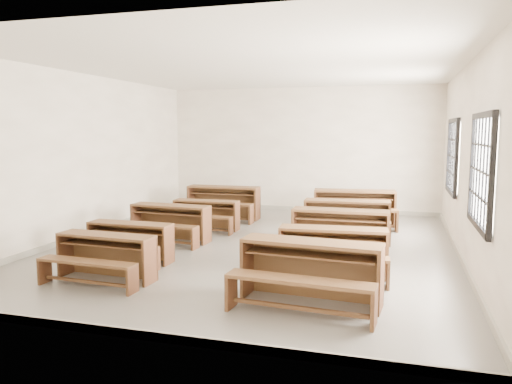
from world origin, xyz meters
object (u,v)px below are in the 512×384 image
(desk_set_1, at_px, (129,239))
(desk_set_4, at_px, (223,200))
(desk_set_8, at_px, (347,216))
(desk_set_6, at_px, (333,248))
(desk_set_0, at_px, (104,254))
(desk_set_2, at_px, (169,220))
(desk_set_5, at_px, (310,268))
(desk_set_3, at_px, (206,213))
(desk_set_7, at_px, (340,228))
(desk_set_9, at_px, (354,205))

(desk_set_1, xyz_separation_m, desk_set_4, (0.12, 4.12, 0.08))
(desk_set_8, bearing_deg, desk_set_6, -91.26)
(desk_set_0, distance_m, desk_set_2, 2.53)
(desk_set_0, distance_m, desk_set_5, 2.96)
(desk_set_0, distance_m, desk_set_3, 3.74)
(desk_set_1, bearing_deg, desk_set_0, -78.00)
(desk_set_3, xyz_separation_m, desk_set_4, (-0.10, 1.36, 0.09))
(desk_set_6, height_order, desk_set_8, desk_set_8)
(desk_set_3, xyz_separation_m, desk_set_5, (2.92, -3.91, 0.08))
(desk_set_0, height_order, desk_set_7, desk_set_7)
(desk_set_8, bearing_deg, desk_set_1, -141.98)
(desk_set_1, bearing_deg, desk_set_4, 89.66)
(desk_set_0, xyz_separation_m, desk_set_5, (2.95, -0.17, 0.07))
(desk_set_4, distance_m, desk_set_7, 4.01)
(desk_set_0, xyz_separation_m, desk_set_2, (-0.22, 2.52, 0.03))
(desk_set_3, relative_size, desk_set_4, 0.81)
(desk_set_0, height_order, desk_set_2, desk_set_2)
(desk_set_2, relative_size, desk_set_8, 0.94)
(desk_set_6, relative_size, desk_set_9, 0.87)
(desk_set_9, bearing_deg, desk_set_7, -97.12)
(desk_set_1, xyz_separation_m, desk_set_9, (3.21, 4.06, 0.10))
(desk_set_0, bearing_deg, desk_set_5, -0.28)
(desk_set_7, bearing_deg, desk_set_1, -154.87)
(desk_set_0, relative_size, desk_set_2, 0.93)
(desk_set_1, distance_m, desk_set_6, 3.25)
(desk_set_3, distance_m, desk_set_4, 1.37)
(desk_set_4, relative_size, desk_set_5, 0.97)
(desk_set_4, distance_m, desk_set_8, 3.36)
(desk_set_3, xyz_separation_m, desk_set_7, (2.97, -1.22, 0.07))
(desk_set_0, bearing_deg, desk_set_1, 103.73)
(desk_set_3, distance_m, desk_set_8, 2.96)
(desk_set_5, bearing_deg, desk_set_2, 144.41)
(desk_set_3, height_order, desk_set_6, desk_set_6)
(desk_set_5, distance_m, desk_set_7, 2.68)
(desk_set_5, bearing_deg, desk_set_8, 94.02)
(desk_set_9, bearing_deg, desk_set_5, -97.40)
(desk_set_2, height_order, desk_set_6, desk_set_6)
(desk_set_1, height_order, desk_set_6, desk_set_6)
(desk_set_4, height_order, desk_set_9, desk_set_9)
(desk_set_8, bearing_deg, desk_set_2, -162.24)
(desk_set_3, bearing_deg, desk_set_6, -42.27)
(desk_set_5, bearing_deg, desk_set_7, 93.56)
(desk_set_0, height_order, desk_set_9, desk_set_9)
(desk_set_3, distance_m, desk_set_9, 3.27)
(desk_set_7, bearing_deg, desk_set_8, 89.72)
(desk_set_2, distance_m, desk_set_6, 3.58)
(desk_set_1, height_order, desk_set_4, desk_set_4)
(desk_set_0, height_order, desk_set_8, desk_set_8)
(desk_set_4, distance_m, desk_set_9, 3.10)
(desk_set_3, relative_size, desk_set_9, 0.76)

